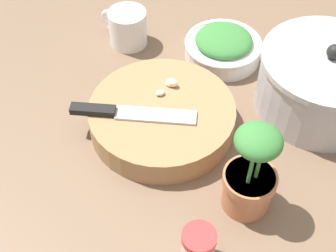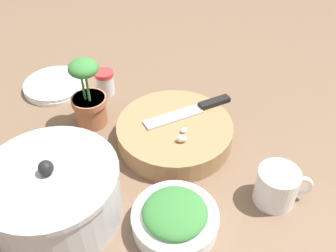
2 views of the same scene
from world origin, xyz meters
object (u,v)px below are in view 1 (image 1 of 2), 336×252
at_px(stock_pot, 324,82).
at_px(potted_herb, 250,177).
at_px(coffee_mug, 127,27).
at_px(chef_knife, 125,112).
at_px(spice_jar, 198,246).
at_px(herb_bowl, 223,46).
at_px(cutting_board, 162,117).
at_px(garlic_cloves, 169,85).

relative_size(stock_pot, potted_herb, 1.40).
bearing_deg(coffee_mug, chef_knife, 10.82).
bearing_deg(spice_jar, herb_bowl, 179.00).
height_order(coffee_mug, potted_herb, potted_herb).
height_order(cutting_board, herb_bowl, herb_bowl).
relative_size(herb_bowl, coffee_mug, 1.52).
bearing_deg(cutting_board, spice_jar, 19.79).
distance_m(garlic_cloves, herb_bowl, 0.20).
xyz_separation_m(stock_pot, potted_herb, (0.25, -0.14, 0.01)).
bearing_deg(stock_pot, herb_bowl, -121.52).
bearing_deg(garlic_cloves, cutting_board, -6.27).
xyz_separation_m(cutting_board, garlic_cloves, (-0.05, 0.01, 0.03)).
height_order(cutting_board, garlic_cloves, garlic_cloves).
relative_size(cutting_board, herb_bowl, 1.63).
height_order(herb_bowl, coffee_mug, coffee_mug).
height_order(stock_pot, potted_herb, potted_herb).
relative_size(spice_jar, potted_herb, 0.38).
bearing_deg(potted_herb, coffee_mug, -144.84).
bearing_deg(coffee_mug, herb_bowl, 83.90).
distance_m(garlic_cloves, spice_jar, 0.33).
bearing_deg(stock_pot, garlic_cloves, -80.83).
xyz_separation_m(cutting_board, spice_jar, (0.26, 0.09, 0.01)).
relative_size(chef_knife, herb_bowl, 1.37).
distance_m(cutting_board, herb_bowl, 0.25).
distance_m(spice_jar, coffee_mug, 0.55).
xyz_separation_m(chef_knife, garlic_cloves, (-0.08, 0.07, 0.00)).
distance_m(cutting_board, stock_pot, 0.32).
bearing_deg(stock_pot, cutting_board, -71.45).
bearing_deg(cutting_board, garlic_cloves, 173.73).
bearing_deg(chef_knife, garlic_cloves, 136.32).
xyz_separation_m(cutting_board, chef_knife, (0.03, -0.06, 0.03)).
distance_m(cutting_board, chef_knife, 0.08).
height_order(cutting_board, stock_pot, stock_pot).
relative_size(chef_knife, coffee_mug, 2.08).
xyz_separation_m(chef_knife, spice_jar, (0.24, 0.16, -0.02)).
relative_size(garlic_cloves, herb_bowl, 0.29).
bearing_deg(spice_jar, potted_herb, 147.46).
xyz_separation_m(garlic_cloves, spice_jar, (0.32, 0.09, -0.03)).
relative_size(chef_knife, garlic_cloves, 4.74).
xyz_separation_m(spice_jar, potted_herb, (-0.11, 0.07, 0.04)).
bearing_deg(spice_jar, cutting_board, -160.21).
bearing_deg(coffee_mug, stock_pot, 70.80).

